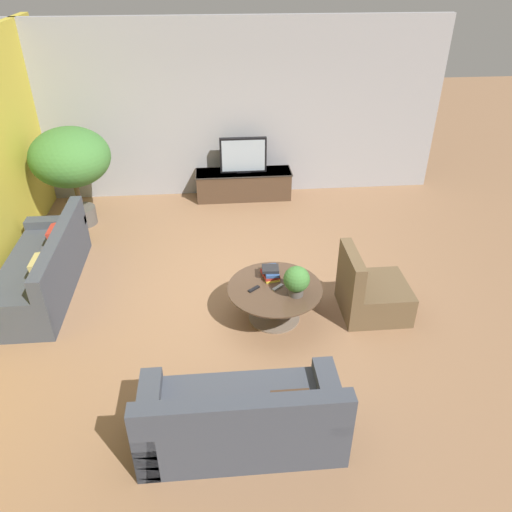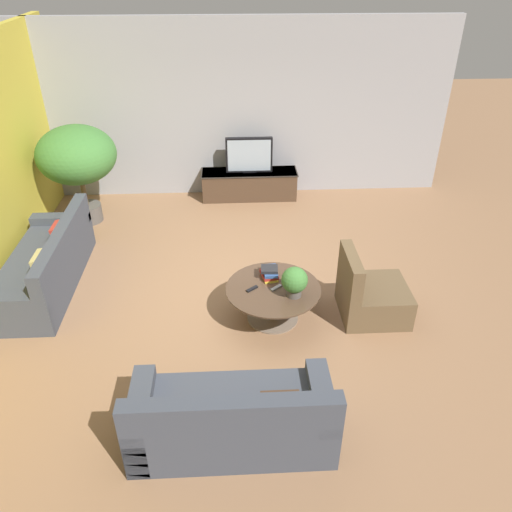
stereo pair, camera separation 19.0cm
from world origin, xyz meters
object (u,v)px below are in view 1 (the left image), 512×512
couch_by_wall (43,271)px  couch_near_entry (241,419)px  television (243,155)px  potted_palm_tall (71,160)px  media_console (244,184)px  coffee_table (275,297)px  armchair_wicker (370,293)px  potted_plant_tabletop (297,280)px

couch_by_wall → couch_near_entry: size_ratio=1.19×
television → potted_palm_tall: (-2.72, -0.76, 0.30)m
potted_palm_tall → media_console: bearing=15.6°
coffee_table → media_console: bearing=92.3°
coffee_table → armchair_wicker: size_ratio=1.33×
couch_near_entry → potted_plant_tabletop: size_ratio=4.94×
television → potted_plant_tabletop: (0.37, -3.66, -0.14)m
media_console → potted_palm_tall: 2.95m
television → armchair_wicker: television is taller
couch_near_entry → media_console: bearing=-94.0°
media_console → couch_by_wall: (-2.82, -2.62, 0.02)m
couch_by_wall → potted_plant_tabletop: couch_by_wall is taller
television → coffee_table: 3.53m
couch_by_wall → potted_plant_tabletop: 3.38m
coffee_table → couch_near_entry: size_ratio=0.62×
media_console → potted_palm_tall: size_ratio=1.07×
television → coffee_table: television is taller
media_console → couch_near_entry: 5.27m
armchair_wicker → potted_plant_tabletop: size_ratio=2.31×
media_console → potted_plant_tabletop: 3.70m
potted_palm_tall → potted_plant_tabletop: size_ratio=4.31×
television → couch_by_wall: 3.88m
media_console → television: size_ratio=2.10×
armchair_wicker → potted_plant_tabletop: armchair_wicker is taller
couch_by_wall → media_console: bearing=132.9°
television → armchair_wicker: 3.75m
couch_near_entry → armchair_wicker: 2.48m
coffee_table → couch_near_entry: couch_near_entry is taller
television → potted_palm_tall: potted_palm_tall is taller
media_console → potted_plant_tabletop: size_ratio=4.59×
television → couch_near_entry: bearing=-94.0°
coffee_table → couch_by_wall: couch_by_wall is taller
couch_by_wall → coffee_table: bearing=73.4°
coffee_table → potted_palm_tall: bearing=136.3°
couch_near_entry → potted_palm_tall: (-2.35, 4.50, 0.82)m
media_console → armchair_wicker: size_ratio=1.99×
media_console → couch_by_wall: 3.85m
potted_plant_tabletop → television: bearing=95.8°
television → potted_plant_tabletop: television is taller
television → potted_palm_tall: bearing=-164.4°
potted_palm_tall → potted_plant_tabletop: (3.09, -2.90, -0.45)m
couch_by_wall → potted_palm_tall: size_ratio=1.37×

